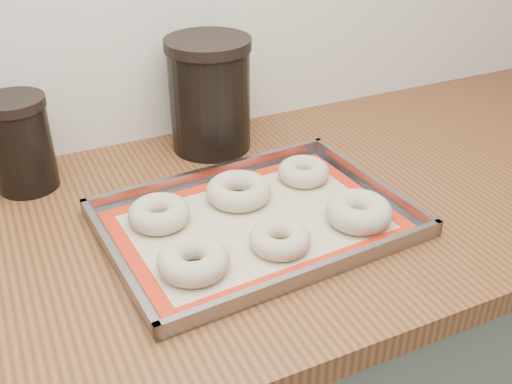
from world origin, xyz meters
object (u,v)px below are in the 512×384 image
bagel_back_right (304,172)px  canister_mid (21,143)px  bagel_back_left (159,214)px  canister_right (210,94)px  bagel_front_mid (280,239)px  bagel_back_mid (239,191)px  bagel_front_right (359,212)px  baking_tray (256,221)px  bagel_front_left (193,260)px

bagel_back_right → canister_mid: 0.48m
bagel_back_left → canister_right: bearing=52.0°
canister_right → bagel_front_mid: bearing=-95.7°
bagel_back_mid → canister_right: bearing=80.4°
bagel_front_right → canister_right: bearing=106.5°
bagel_front_mid → bagel_back_mid: bearing=90.1°
bagel_front_mid → canister_right: canister_right is taller
canister_mid → baking_tray: bearing=-42.2°
bagel_front_mid → canister_right: bearing=84.3°
baking_tray → bagel_back_left: 0.15m
bagel_back_mid → canister_mid: bearing=146.5°
bagel_back_mid → bagel_front_right: bearing=-45.0°
bagel_front_left → bagel_front_mid: (0.13, -0.00, -0.00)m
bagel_front_left → canister_right: (0.17, 0.36, 0.08)m
bagel_back_mid → bagel_back_right: (0.13, 0.01, -0.00)m
baking_tray → bagel_back_left: size_ratio=5.01×
baking_tray → bagel_front_mid: bearing=-87.7°
baking_tray → bagel_front_mid: (0.00, -0.08, 0.01)m
bagel_front_right → bagel_back_right: (-0.01, 0.15, -0.00)m
bagel_front_right → bagel_back_mid: bearing=135.0°
bagel_front_mid → canister_right: 0.37m
bagel_back_mid → bagel_front_mid: bearing=-89.9°
baking_tray → canister_right: size_ratio=2.26×
bagel_back_mid → canister_mid: size_ratio=0.66×
bagel_back_right → bagel_front_right: bearing=-85.6°
bagel_front_mid → bagel_front_right: (0.14, 0.01, 0.00)m
bagel_front_mid → bagel_front_right: bagel_front_right is taller
bagel_front_right → canister_right: (-0.10, 0.35, 0.08)m
bagel_back_left → bagel_back_mid: (0.14, 0.01, -0.00)m
bagel_front_right → bagel_back_left: bearing=155.1°
bagel_front_left → bagel_front_right: (0.27, 0.00, 0.00)m
bagel_back_left → canister_right: 0.30m
baking_tray → bagel_front_mid: 0.08m
canister_right → bagel_back_mid: bearing=-99.6°
bagel_front_right → bagel_front_left: bearing=-179.0°
bagel_front_mid → bagel_back_mid: 0.15m
bagel_front_mid → bagel_back_mid: size_ratio=0.84×
bagel_back_left → bagel_back_right: (0.27, 0.02, -0.00)m
bagel_front_right → bagel_back_left: (-0.28, 0.13, -0.00)m
bagel_front_mid → canister_mid: 0.47m
bagel_front_mid → canister_mid: canister_mid is taller
baking_tray → bagel_front_right: size_ratio=4.69×
bagel_back_left → baking_tray: bearing=-24.5°
bagel_front_left → bagel_back_mid: bagel_front_left is taller
baking_tray → bagel_front_left: (-0.13, -0.07, 0.02)m
bagel_front_left → bagel_back_right: (0.26, 0.16, -0.00)m
bagel_back_left → canister_mid: size_ratio=0.59×
bagel_front_left → bagel_front_right: bagel_front_right is taller
baking_tray → bagel_front_left: size_ratio=4.77×
bagel_back_left → canister_right: size_ratio=0.45×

